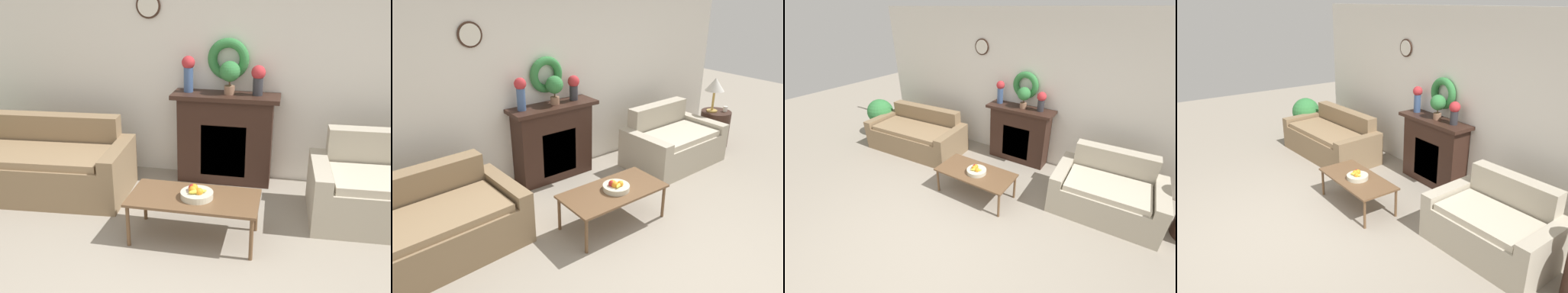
% 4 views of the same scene
% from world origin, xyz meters
% --- Properties ---
extents(ground_plane, '(16.00, 16.00, 0.00)m').
position_xyz_m(ground_plane, '(0.00, 0.00, 0.00)').
color(ground_plane, gray).
extents(wall_back, '(6.80, 0.17, 2.70)m').
position_xyz_m(wall_back, '(-0.00, 2.82, 1.35)').
color(wall_back, white).
rests_on(wall_back, ground_plane).
extents(fireplace, '(1.24, 0.41, 1.08)m').
position_xyz_m(fireplace, '(-0.01, 2.61, 0.54)').
color(fireplace, '#331E16').
rests_on(fireplace, ground_plane).
extents(couch_left, '(2.01, 1.08, 0.83)m').
position_xyz_m(couch_left, '(-1.98, 1.88, 0.31)').
color(couch_left, '#846B4C').
rests_on(couch_left, ground_plane).
extents(loveseat_right, '(1.48, 0.96, 0.86)m').
position_xyz_m(loveseat_right, '(1.69, 1.96, 0.31)').
color(loveseat_right, '#B2A893').
rests_on(loveseat_right, ground_plane).
extents(coffee_table, '(1.20, 0.59, 0.43)m').
position_xyz_m(coffee_table, '(-0.10, 1.23, 0.40)').
color(coffee_table, brown).
rests_on(coffee_table, ground_plane).
extents(fruit_bowl, '(0.30, 0.30, 0.12)m').
position_xyz_m(fruit_bowl, '(-0.07, 1.21, 0.48)').
color(fruit_bowl, beige).
rests_on(fruit_bowl, coffee_table).
extents(vase_on_mantel_left, '(0.15, 0.15, 0.42)m').
position_xyz_m(vase_on_mantel_left, '(-0.46, 2.62, 1.32)').
color(vase_on_mantel_left, '#3D5684').
rests_on(vase_on_mantel_left, fireplace).
extents(vase_on_mantel_right, '(0.16, 0.16, 0.34)m').
position_xyz_m(vase_on_mantel_right, '(0.34, 2.62, 1.28)').
color(vase_on_mantel_right, '#2D2D33').
rests_on(vase_on_mantel_right, fireplace).
extents(potted_plant_on_mantel, '(0.23, 0.23, 0.38)m').
position_xyz_m(potted_plant_on_mantel, '(0.03, 2.60, 1.32)').
color(potted_plant_on_mantel, '#8E664C').
rests_on(potted_plant_on_mantel, fireplace).
extents(potted_plant_floor_by_couch, '(0.57, 0.57, 0.85)m').
position_xyz_m(potted_plant_floor_by_couch, '(-3.17, 1.94, 0.53)').
color(potted_plant_floor_by_couch, '#8E664C').
rests_on(potted_plant_floor_by_couch, ground_plane).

